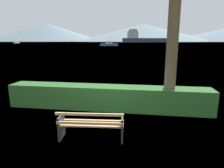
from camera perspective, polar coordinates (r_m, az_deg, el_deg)
ground_plane at (r=5.78m, az=-5.86°, el=-15.36°), size 1400.00×1400.00×0.00m
water_surface at (r=311.15m, az=8.71°, el=11.85°), size 620.00×620.00×0.00m
park_bench at (r=5.54m, az=-6.06°, el=-11.73°), size 1.83×0.72×0.87m
hedge_row at (r=7.89m, az=-1.35°, el=-3.92°), size 8.01×0.88×0.93m
cargo_ship_large at (r=304.58m, az=9.82°, el=12.81°), size 83.16×28.90×19.07m
fishing_boat_near at (r=102.52m, az=-0.92°, el=11.43°), size 9.34×6.14×2.27m
sailboat_mid at (r=224.26m, az=-25.92°, el=10.74°), size 2.75×7.46×1.78m
tender_far at (r=263.21m, az=-1.14°, el=12.02°), size 6.23×5.76×1.41m
distant_hills at (r=593.67m, az=4.76°, el=14.54°), size 912.50×399.34×56.22m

